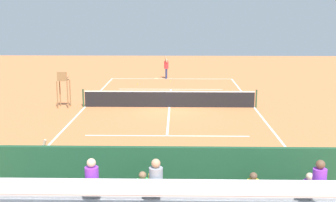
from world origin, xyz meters
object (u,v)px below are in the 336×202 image
at_px(tennis_player, 166,66).
at_px(tennis_ball_near, 138,84).
at_px(tennis_racket, 156,78).
at_px(line_judge, 41,171).
at_px(equipment_bag, 218,201).
at_px(courtside_bench, 280,188).
at_px(tennis_ball_far, 170,81).
at_px(umpire_chair, 63,86).
at_px(tennis_net, 169,99).

xyz_separation_m(tennis_player, tennis_ball_near, (2.14, 3.14, -0.98)).
height_order(tennis_racket, line_judge, line_judge).
relative_size(equipment_bag, tennis_ball_near, 13.64).
bearing_deg(equipment_bag, line_judge, -0.86).
bearing_deg(courtside_bench, line_judge, 0.42).
distance_m(equipment_bag, line_judge, 5.23).
relative_size(tennis_ball_far, line_judge, 0.03).
bearing_deg(tennis_ball_far, line_judge, 81.57).
bearing_deg(tennis_player, tennis_ball_near, 55.76).
height_order(umpire_chair, tennis_racket, umpire_chair).
relative_size(tennis_racket, tennis_ball_far, 8.70).
xyz_separation_m(tennis_ball_near, line_judge, (0.90, 21.31, 0.98)).
bearing_deg(tennis_player, tennis_net, 92.35).
relative_size(umpire_chair, courtside_bench, 1.19).
bearing_deg(umpire_chair, tennis_net, -177.93).
distance_m(tennis_ball_near, tennis_ball_far, 2.98).
bearing_deg(umpire_chair, tennis_ball_far, -121.85).
xyz_separation_m(equipment_bag, tennis_ball_near, (4.26, -21.39, -0.15)).
xyz_separation_m(umpire_chair, line_judge, (-2.70, 13.10, -0.30)).
height_order(tennis_player, tennis_racket, tennis_player).
distance_m(courtside_bench, equipment_bag, 1.83).
bearing_deg(tennis_racket, line_judge, 84.85).
relative_size(umpire_chair, line_judge, 1.11).
bearing_deg(courtside_bench, umpire_chair, -53.51).
height_order(umpire_chair, line_judge, umpire_chair).
bearing_deg(equipment_bag, courtside_bench, -175.90).
bearing_deg(courtside_bench, tennis_ball_near, -74.11).
relative_size(tennis_player, tennis_ball_near, 29.18).
height_order(tennis_net, line_judge, line_judge).
distance_m(tennis_net, tennis_player, 11.15).
relative_size(tennis_net, tennis_ball_near, 156.06).
relative_size(tennis_player, tennis_racket, 3.36).
bearing_deg(tennis_net, courtside_bench, 104.58).
bearing_deg(equipment_bag, umpire_chair, -59.18).
relative_size(equipment_bag, tennis_ball_far, 13.64).
bearing_deg(equipment_bag, tennis_racket, -83.16).
relative_size(equipment_bag, line_judge, 0.47).
relative_size(umpire_chair, tennis_ball_near, 32.42).
distance_m(tennis_net, line_judge, 13.78).
height_order(tennis_net, umpire_chair, umpire_chair).
distance_m(courtside_bench, tennis_ball_near, 22.11).
bearing_deg(tennis_player, tennis_ball_far, 103.27).
bearing_deg(tennis_racket, courtside_bench, 100.97).
distance_m(umpire_chair, tennis_ball_near, 9.06).
bearing_deg(tennis_player, courtside_bench, 99.10).
distance_m(equipment_bag, tennis_ball_far, 23.07).
height_order(tennis_net, equipment_bag, tennis_net).
height_order(equipment_bag, tennis_ball_near, equipment_bag).
bearing_deg(tennis_net, tennis_player, -87.65).
distance_m(courtside_bench, tennis_racket, 24.90).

